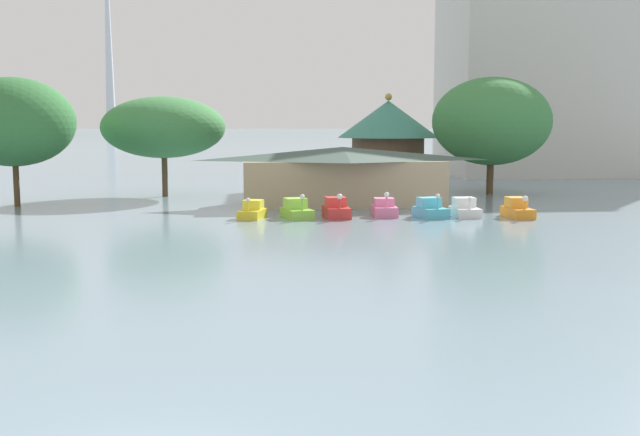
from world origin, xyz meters
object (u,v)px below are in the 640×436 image
Objects in this scene: shoreline_tree_right at (491,121)px; background_building_block at (560,65)px; pedal_boat_white at (465,209)px; shoreline_tree_mid at (164,127)px; boathouse at (343,175)px; distant_broadcast_tower at (107,11)px; pedal_boat_orange at (517,209)px; pedal_boat_cyan at (430,210)px; pedal_boat_pink at (384,209)px; green_roof_pavilion at (388,137)px; pedal_boat_yellow at (252,211)px; pedal_boat_red at (336,210)px; shoreline_tree_tall_left at (13,122)px; pedal_boat_lime at (297,210)px.

background_building_block reaches higher than shoreline_tree_right.
pedal_boat_white is 28.03m from shoreline_tree_mid.
distant_broadcast_tower is at bearing 102.63° from boathouse.
background_building_block is at bearing 151.40° from pedal_boat_orange.
shoreline_tree_mid reaches higher than pedal_boat_cyan.
background_building_block is 0.18× the size of distant_broadcast_tower.
green_roof_pavilion is (4.33, 22.28, 4.49)m from pedal_boat_pink.
pedal_boat_yellow is at bearing -78.65° from distant_broadcast_tower.
background_building_block is at bearing 149.64° from pedal_boat_white.
pedal_boat_red is 8.87m from pedal_boat_white.
pedal_boat_white is at bearing -15.91° from shoreline_tree_tall_left.
shoreline_tree_tall_left is at bearing -145.18° from shoreline_tree_mid.
pedal_boat_red is 25.98m from shoreline_tree_tall_left.
distant_broadcast_tower is at bearing 108.72° from background_building_block.
pedal_boat_yellow is at bearing -120.56° from green_roof_pavilion.
background_building_block reaches higher than pedal_boat_cyan.
shoreline_tree_tall_left reaches higher than green_roof_pavilion.
pedal_boat_lime is at bearing -114.60° from green_roof_pavilion.
background_building_block reaches higher than shoreline_tree_mid.
pedal_boat_cyan is at bearing 72.94° from pedal_boat_pink.
pedal_boat_white is 18.21m from shoreline_tree_right.
shoreline_tree_mid is at bearing -161.04° from pedal_boat_lime.
shoreline_tree_right is at bearing 142.26° from pedal_boat_yellow.
pedal_boat_red is at bearing -100.02° from boathouse.
distant_broadcast_tower reaches higher than pedal_boat_pink.
pedal_boat_red reaches higher than pedal_boat_lime.
distant_broadcast_tower is (-89.23, 355.32, 62.08)m from green_roof_pavilion.
green_roof_pavilion reaches higher than pedal_boat_cyan.
shoreline_tree_right is 31.64m from background_building_block.
pedal_boat_red is 21.80m from shoreline_tree_mid.
pedal_boat_orange is 37.67m from shoreline_tree_tall_left.
green_roof_pavilion reaches higher than boathouse.
pedal_boat_white is 0.25× the size of shoreline_tree_right.
pedal_boat_lime is 0.11× the size of background_building_block.
pedal_boat_lime is at bearing -107.00° from pedal_boat_cyan.
background_building_block is (56.16, 32.34, 7.11)m from shoreline_tree_tall_left.
green_roof_pavilion reaches higher than pedal_boat_pink.
shoreline_tree_right is at bearing 116.23° from pedal_boat_lime.
pedal_boat_red is 0.02× the size of distant_broadcast_tower.
shoreline_tree_mid is (-7.52, 16.14, 5.51)m from pedal_boat_yellow.
green_roof_pavilion is at bearing -75.90° from distant_broadcast_tower.
pedal_boat_red is 0.09× the size of background_building_block.
pedal_boat_white is at bearing -87.17° from green_roof_pavilion.
pedal_boat_yellow is at bearing -99.24° from pedal_boat_red.
pedal_boat_pink is (6.06, 0.42, -0.02)m from pedal_boat_lime.
pedal_boat_orange is 0.18× the size of boathouse.
shoreline_tree_right reaches higher than shoreline_tree_tall_left.
shoreline_tree_mid is at bearing -146.76° from pedal_boat_red.
pedal_boat_orange is 0.27× the size of shoreline_tree_mid.
shoreline_tree_mid is (-16.55, 15.79, 5.49)m from pedal_boat_pink.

